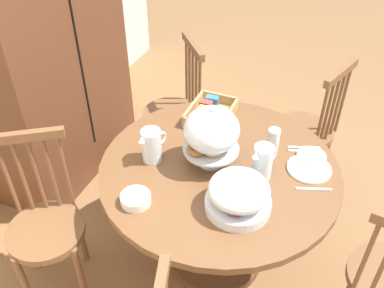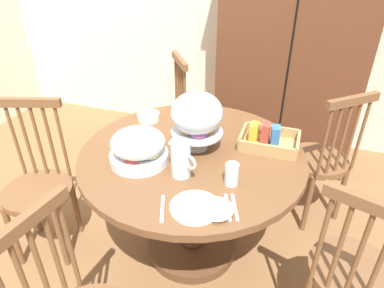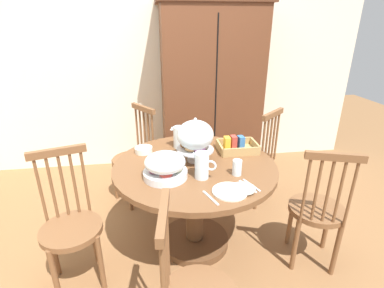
{
  "view_description": "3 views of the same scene",
  "coord_description": "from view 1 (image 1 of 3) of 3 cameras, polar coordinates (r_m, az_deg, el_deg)",
  "views": [
    {
      "loc": [
        -1.46,
        -0.35,
        2.21
      ],
      "look_at": [
        0.09,
        0.31,
        0.84
      ],
      "focal_mm": 40.72,
      "sensor_mm": 36.0,
      "label": 1
    },
    {
      "loc": [
        0.58,
        -1.32,
        1.74
      ],
      "look_at": [
        0.09,
        0.16,
        0.79
      ],
      "focal_mm": 32.26,
      "sensor_mm": 36.0,
      "label": 2
    },
    {
      "loc": [
        -0.21,
        -1.77,
        1.71
      ],
      "look_at": [
        0.09,
        0.31,
        0.84
      ],
      "focal_mm": 27.24,
      "sensor_mm": 36.0,
      "label": 3
    }
  ],
  "objects": [
    {
      "name": "windsor_chair_host_seat",
      "position": [
        3.05,
        -2.3,
        3.95
      ],
      "size": [
        0.47,
        0.47,
        0.97
      ],
      "color": "brown",
      "rests_on": "ground_plane"
    },
    {
      "name": "milk_pitcher",
      "position": [
        2.19,
        -5.29,
        -0.35
      ],
      "size": [
        0.18,
        0.1,
        0.18
      ],
      "color": "silver",
      "rests_on": "dining_table"
    },
    {
      "name": "drinking_glass",
      "position": [
        2.32,
        10.64,
        0.74
      ],
      "size": [
        0.06,
        0.06,
        0.11
      ],
      "primitive_type": "cylinder",
      "color": "silver",
      "rests_on": "dining_table"
    },
    {
      "name": "fruit_platter_covered",
      "position": [
        1.94,
        6.13,
        -6.59
      ],
      "size": [
        0.3,
        0.3,
        0.18
      ],
      "color": "silver",
      "rests_on": "dining_table"
    },
    {
      "name": "windsor_chair_far_side",
      "position": [
        2.98,
        14.74,
        1.54
      ],
      "size": [
        0.43,
        0.43,
        0.97
      ],
      "color": "brown",
      "rests_on": "ground_plane"
    },
    {
      "name": "cereal_basket",
      "position": [
        2.5,
        2.33,
        4.13
      ],
      "size": [
        0.32,
        0.24,
        0.12
      ],
      "color": "tan",
      "rests_on": "dining_table"
    },
    {
      "name": "wooden_armoire",
      "position": [
        2.95,
        -19.19,
        12.36
      ],
      "size": [
        1.18,
        0.6,
        1.96
      ],
      "color": "brown",
      "rests_on": "ground_plane"
    },
    {
      "name": "ground_plane",
      "position": [
        2.67,
        5.58,
        -16.93
      ],
      "size": [
        10.0,
        10.0,
        0.0
      ],
      "primitive_type": "plane",
      "color": "brown"
    },
    {
      "name": "dining_table",
      "position": [
        2.34,
        3.41,
        -6.81
      ],
      "size": [
        1.21,
        1.21,
        0.74
      ],
      "color": "brown",
      "rests_on": "ground_plane"
    },
    {
      "name": "soup_spoon",
      "position": [
        2.15,
        15.67,
        -5.7
      ],
      "size": [
        0.07,
        0.16,
        0.01
      ],
      "primitive_type": "cube",
      "rotation": [
        0.0,
        0.0,
        5.07
      ],
      "color": "silver",
      "rests_on": "dining_table"
    },
    {
      "name": "cereal_bowl",
      "position": [
        2.02,
        -7.39,
        -7.15
      ],
      "size": [
        0.14,
        0.14,
        0.04
      ],
      "primitive_type": "cylinder",
      "color": "white",
      "rests_on": "dining_table"
    },
    {
      "name": "dinner_fork",
      "position": [
        2.38,
        14.44,
        -0.45
      ],
      "size": [
        0.07,
        0.16,
        0.01
      ],
      "primitive_type": "cube",
      "rotation": [
        0.0,
        0.0,
        5.07
      ],
      "color": "silver",
      "rests_on": "dining_table"
    },
    {
      "name": "pastry_stand_with_dome",
      "position": [
        2.09,
        2.55,
        1.54
      ],
      "size": [
        0.28,
        0.28,
        0.34
      ],
      "color": "silver",
      "rests_on": "dining_table"
    },
    {
      "name": "china_plate_small",
      "position": [
        2.31,
        15.38,
        -1.51
      ],
      "size": [
        0.15,
        0.15,
        0.01
      ],
      "primitive_type": "cylinder",
      "color": "white",
      "rests_on": "china_plate_large"
    },
    {
      "name": "windsor_chair_near_window",
      "position": [
        2.41,
        -18.58,
        -10.35
      ],
      "size": [
        0.46,
        0.46,
        0.97
      ],
      "color": "brown",
      "rests_on": "ground_plane"
    },
    {
      "name": "china_plate_large",
      "position": [
        2.25,
        15.09,
        -3.14
      ],
      "size": [
        0.22,
        0.22,
        0.01
      ],
      "primitive_type": "cylinder",
      "color": "white",
      "rests_on": "dining_table"
    },
    {
      "name": "orange_juice_pitcher",
      "position": [
        2.11,
        9.23,
        -2.5
      ],
      "size": [
        0.17,
        0.1,
        0.18
      ],
      "color": "silver",
      "rests_on": "dining_table"
    },
    {
      "name": "table_knife",
      "position": [
        2.35,
        14.55,
        -0.91
      ],
      "size": [
        0.07,
        0.16,
        0.01
      ],
      "primitive_type": "cube",
      "rotation": [
        0.0,
        0.0,
        5.07
      ],
      "color": "silver",
      "rests_on": "dining_table"
    }
  ]
}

